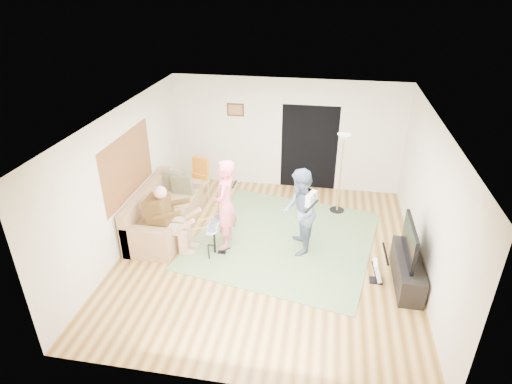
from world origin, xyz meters
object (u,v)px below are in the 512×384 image
drum_kit (214,240)px  dining_chair (198,186)px  guitarist (299,212)px  tv_cabinet (407,270)px  singer (225,204)px  torchiere_lamp (342,160)px  sofa (162,216)px  television (410,241)px  guitar_spare (378,270)px

drum_kit → dining_chair: 2.27m
guitarist → tv_cabinet: guitarist is taller
singer → torchiere_lamp: torchiere_lamp is taller
sofa → television: size_ratio=2.12×
guitarist → television: guitarist is taller
television → drum_kit: bearing=175.5°
singer → dining_chair: (-1.09, 1.73, -0.54)m
drum_kit → guitar_spare: size_ratio=0.83×
television → dining_chair: bearing=152.1°
singer → guitarist: bearing=88.0°
singer → television: bearing=76.4°
drum_kit → television: size_ratio=0.63×
singer → dining_chair: 2.11m
guitar_spare → tv_cabinet: bearing=7.8°
drum_kit → singer: (0.14, 0.33, 0.60)m
drum_kit → torchiere_lamp: 3.24m
guitarist → dining_chair: 3.07m
television → torchiere_lamp: bearing=116.2°
sofa → tv_cabinet: sofa is taller
sofa → guitarist: guitarist is taller
television → sofa: bearing=169.0°
guitar_spare → singer: bearing=166.8°
tv_cabinet → guitar_spare: bearing=-172.2°
sofa → tv_cabinet: (4.80, -0.92, -0.06)m
torchiere_lamp → television: 2.62m
sofa → drum_kit: bearing=-26.5°
sofa → torchiere_lamp: (3.61, 1.41, 0.95)m
guitarist → tv_cabinet: size_ratio=1.21×
guitarist → sofa: bearing=-103.0°
sofa → guitarist: (2.86, -0.29, 0.54)m
drum_kit → guitarist: (1.56, 0.36, 0.55)m
guitarist → dining_chair: bearing=-131.3°
tv_cabinet → drum_kit: bearing=175.6°
singer → guitarist: 1.42m
dining_chair → singer: bearing=-40.8°
singer → guitar_spare: bearing=73.5°
guitar_spare → guitarist: bearing=154.1°
guitar_spare → television: bearing=8.7°
guitarist → television: size_ratio=1.57×
guitarist → guitar_spare: guitarist is taller
sofa → dining_chair: dining_chair is taller
guitar_spare → television: television is taller
drum_kit → guitar_spare: bearing=-6.4°
torchiere_lamp → television: bearing=-63.8°
dining_chair → tv_cabinet: 5.02m
singer → television: (3.31, -0.60, -0.05)m
torchiere_lamp → dining_chair: (-3.26, 0.00, -0.90)m
guitar_spare → torchiere_lamp: torchiere_lamp is taller
guitarist → guitar_spare: 1.72m
drum_kit → singer: bearing=66.9°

